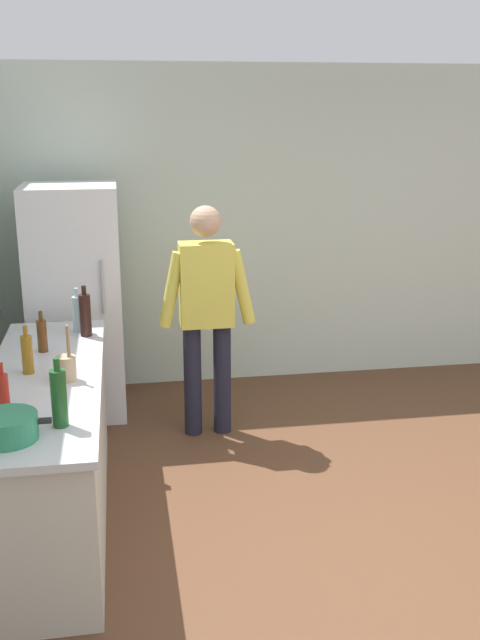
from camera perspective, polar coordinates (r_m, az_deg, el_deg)
ground_plane at (r=4.27m, az=14.24°, el=-17.85°), size 14.00×14.00×0.00m
wall_back at (r=6.47m, az=4.54°, el=7.25°), size 6.40×0.12×2.70m
kitchen_counter at (r=4.46m, az=-14.53°, el=-9.63°), size 0.64×2.20×0.90m
refrigerator at (r=5.80m, az=-12.62°, el=1.30°), size 0.70×0.67×1.80m
person at (r=5.27m, az=-2.61°, el=1.06°), size 0.70×0.22×1.70m
cooking_pot at (r=3.53m, az=-17.62°, el=-7.93°), size 0.40×0.28×0.12m
utensil_jar at (r=4.17m, az=-13.31°, el=-3.56°), size 0.11×0.11×0.32m
bottle_sauce_red at (r=3.87m, az=-17.90°, el=-5.20°), size 0.06×0.06×0.24m
bottle_wine_green at (r=3.57m, az=-13.85°, el=-5.85°), size 0.08×0.08×0.34m
bottle_beer_brown at (r=4.68m, az=-15.09°, el=-1.14°), size 0.06×0.06×0.26m
bottle_oil_amber at (r=4.32m, az=-16.16°, el=-2.53°), size 0.06×0.06×0.28m
bottle_wine_dark at (r=4.92m, az=-11.90°, el=0.42°), size 0.08×0.08×0.34m
bottle_water_clear at (r=5.03m, az=-12.48°, el=0.50°), size 0.07×0.07×0.30m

